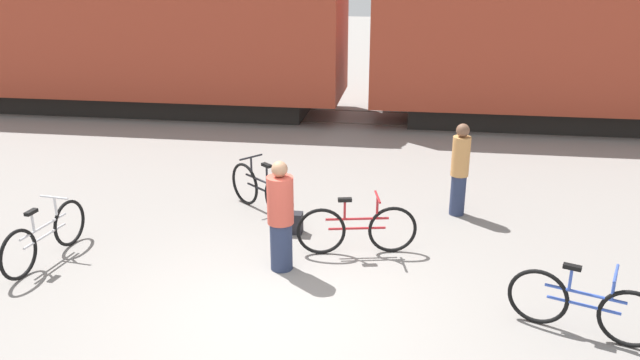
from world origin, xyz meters
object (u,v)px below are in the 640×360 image
(bicycle_black, at_px, (261,190))
(bicycle_blue, at_px, (583,306))
(person_in_red, at_px, (281,217))
(person_in_tan, at_px, (460,169))
(bicycle_maroon, at_px, (357,229))
(backpack, at_px, (294,223))
(bicycle_silver, at_px, (45,237))
(freight_train, at_px, (358,20))

(bicycle_black, height_order, bicycle_blue, bicycle_black)
(person_in_red, distance_m, person_in_tan, 3.47)
(bicycle_maroon, relative_size, backpack, 5.14)
(bicycle_silver, bearing_deg, person_in_tan, 23.76)
(person_in_red, bearing_deg, bicycle_silver, 119.56)
(bicycle_maroon, bearing_deg, bicycle_black, 142.75)
(bicycle_black, distance_m, bicycle_silver, 3.44)
(bicycle_blue, distance_m, backpack, 4.45)
(bicycle_black, bearing_deg, freight_train, 81.80)
(bicycle_blue, xyz_separation_m, bicycle_silver, (-7.14, 0.83, 0.00))
(bicycle_silver, bearing_deg, bicycle_blue, -6.66)
(freight_train, bearing_deg, bicycle_black, -98.20)
(freight_train, distance_m, bicycle_maroon, 8.56)
(person_in_red, relative_size, backpack, 4.67)
(freight_train, relative_size, bicycle_silver, 28.80)
(bicycle_silver, relative_size, person_in_red, 1.13)
(freight_train, xyz_separation_m, bicycle_maroon, (0.76, -8.24, -2.20))
(bicycle_black, distance_m, person_in_red, 2.15)
(person_in_tan, bearing_deg, bicycle_maroon, 124.20)
(bicycle_maroon, xyz_separation_m, bicycle_blue, (2.76, -1.72, -0.01))
(bicycle_blue, bearing_deg, bicycle_black, 145.87)
(bicycle_black, distance_m, bicycle_blue, 5.45)
(backpack, bearing_deg, bicycle_silver, -156.41)
(freight_train, xyz_separation_m, bicycle_silver, (-3.62, -9.13, -2.21))
(bicycle_maroon, bearing_deg, bicycle_silver, -168.53)
(person_in_red, bearing_deg, person_in_tan, -21.77)
(bicycle_maroon, distance_m, backpack, 1.22)
(bicycle_black, relative_size, bicycle_maroon, 0.77)
(freight_train, relative_size, bicycle_blue, 32.00)
(bicycle_blue, bearing_deg, backpack, 149.02)
(bicycle_black, xyz_separation_m, backpack, (0.70, -0.77, -0.23))
(bicycle_black, bearing_deg, bicycle_silver, -139.74)
(person_in_red, xyz_separation_m, person_in_tan, (2.55, 2.36, 0.02))
(bicycle_silver, height_order, backpack, bicycle_silver)
(bicycle_silver, bearing_deg, bicycle_maroon, 11.47)
(person_in_red, bearing_deg, bicycle_blue, -80.72)
(person_in_red, bearing_deg, bicycle_maroon, -31.92)
(bicycle_black, xyz_separation_m, person_in_red, (0.76, -1.98, 0.39))
(freight_train, relative_size, backpack, 151.81)
(backpack, bearing_deg, bicycle_maroon, -28.17)
(bicycle_silver, xyz_separation_m, backpack, (3.33, 1.45, -0.20))
(backpack, bearing_deg, person_in_tan, 23.98)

